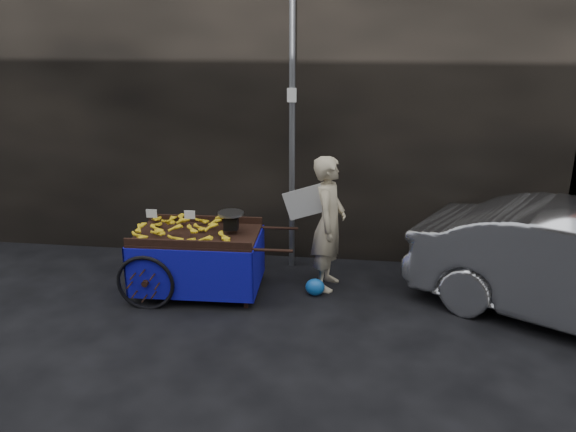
# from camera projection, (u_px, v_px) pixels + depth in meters

# --- Properties ---
(ground) EXTENTS (80.00, 80.00, 0.00)m
(ground) POSITION_uv_depth(u_px,v_px,m) (255.00, 306.00, 6.85)
(ground) COLOR black
(ground) RESTS_ON ground
(building_wall) EXTENTS (13.50, 2.00, 5.00)m
(building_wall) POSITION_uv_depth(u_px,v_px,m) (309.00, 78.00, 8.43)
(building_wall) COLOR black
(building_wall) RESTS_ON ground
(street_pole) EXTENTS (0.12, 0.10, 4.00)m
(street_pole) POSITION_uv_depth(u_px,v_px,m) (292.00, 125.00, 7.38)
(street_pole) COLOR slate
(street_pole) RESTS_ON ground
(banana_cart) EXTENTS (2.15, 1.10, 1.15)m
(banana_cart) POSITION_uv_depth(u_px,v_px,m) (193.00, 240.00, 7.02)
(banana_cart) COLOR black
(banana_cart) RESTS_ON ground
(vendor) EXTENTS (0.84, 0.69, 1.74)m
(vendor) POSITION_uv_depth(u_px,v_px,m) (329.00, 223.00, 7.11)
(vendor) COLOR #BAAB8A
(vendor) RESTS_ON ground
(plastic_bag) EXTENTS (0.24, 0.20, 0.22)m
(plastic_bag) POSITION_uv_depth(u_px,v_px,m) (315.00, 287.00, 7.10)
(plastic_bag) COLOR #185DB5
(plastic_bag) RESTS_ON ground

